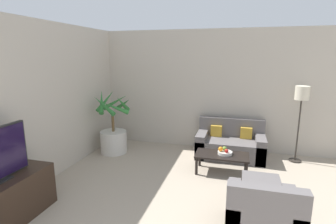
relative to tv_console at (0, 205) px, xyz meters
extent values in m
cube|color=#BCB2A3|center=(2.96, 3.67, 1.04)|extent=(8.12, 0.06, 2.70)
cube|color=#BCB2A3|center=(-0.34, 0.69, 1.04)|extent=(0.06, 7.50, 2.70)
cube|color=#332319|center=(0.00, 0.00, 0.00)|extent=(0.51, 1.42, 0.61)
cylinder|color=beige|center=(0.16, 2.76, -0.06)|extent=(0.58, 0.58, 0.49)
cylinder|color=brown|center=(0.16, 2.76, 0.41)|extent=(0.06, 0.06, 0.46)
cone|color=#2D7533|center=(0.41, 2.76, 0.82)|extent=(0.10, 0.56, 0.43)
cone|color=#2D7533|center=(0.33, 2.98, 0.77)|extent=(0.53, 0.45, 0.35)
cone|color=#2D7533|center=(0.10, 3.02, 0.79)|extent=(0.58, 0.23, 0.39)
cone|color=#2D7533|center=(-0.04, 2.86, 0.84)|extent=(0.32, 0.51, 0.48)
cone|color=#2D7533|center=(-0.03, 2.67, 0.85)|extent=(0.31, 0.50, 0.49)
cone|color=#2D7533|center=(0.11, 2.51, 0.81)|extent=(0.57, 0.22, 0.41)
cone|color=#2D7533|center=(0.34, 2.55, 0.77)|extent=(0.53, 0.45, 0.35)
cube|color=#605B5B|center=(2.68, 3.15, -0.11)|extent=(1.40, 0.76, 0.39)
cube|color=#605B5B|center=(2.68, 3.45, 0.28)|extent=(1.40, 0.16, 0.40)
cube|color=#605B5B|center=(2.08, 3.15, -0.05)|extent=(0.20, 0.76, 0.51)
cube|color=#605B5B|center=(3.28, 3.15, -0.05)|extent=(0.20, 0.76, 0.51)
cube|color=gold|center=(2.37, 3.33, 0.20)|extent=(0.24, 0.12, 0.24)
cube|color=gold|center=(3.00, 3.33, 0.20)|extent=(0.24, 0.12, 0.24)
cylinder|color=#2D2823|center=(3.99, 3.28, -0.29)|extent=(0.24, 0.24, 0.03)
cylinder|color=#2D2823|center=(3.99, 3.28, 0.35)|extent=(0.03, 0.03, 1.26)
cylinder|color=beige|center=(3.99, 3.28, 1.11)|extent=(0.26, 0.26, 0.27)
cylinder|color=black|center=(2.13, 2.13, -0.14)|extent=(0.05, 0.05, 0.33)
cylinder|color=black|center=(3.00, 2.13, -0.14)|extent=(0.05, 0.05, 0.33)
cylinder|color=black|center=(2.13, 2.53, -0.14)|extent=(0.05, 0.05, 0.33)
cylinder|color=black|center=(3.00, 2.53, -0.14)|extent=(0.05, 0.05, 0.33)
cube|color=black|center=(2.56, 2.33, 0.04)|extent=(0.96, 0.49, 0.03)
cylinder|color=beige|center=(2.61, 2.36, 0.08)|extent=(0.27, 0.27, 0.05)
sphere|color=red|center=(2.64, 2.30, 0.14)|extent=(0.07, 0.07, 0.07)
sphere|color=olive|center=(2.60, 2.41, 0.14)|extent=(0.08, 0.08, 0.08)
sphere|color=orange|center=(2.53, 2.35, 0.15)|extent=(0.09, 0.09, 0.09)
cube|color=#605B5B|center=(3.15, 0.71, -0.10)|extent=(0.83, 0.80, 0.42)
cube|color=#605B5B|center=(3.15, 0.39, 0.30)|extent=(0.83, 0.16, 0.38)
cube|color=#605B5B|center=(2.81, 0.71, -0.05)|extent=(0.16, 0.80, 0.52)
cube|color=#605B5B|center=(3.48, 0.71, -0.05)|extent=(0.16, 0.80, 0.52)
cube|color=#605B5B|center=(3.18, 1.43, -0.11)|extent=(0.53, 0.52, 0.38)
camera|label=1|loc=(2.80, -2.29, 1.83)|focal=28.00mm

